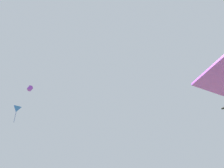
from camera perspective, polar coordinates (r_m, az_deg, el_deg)
name	(u,v)px	position (r m, az deg, el deg)	size (l,w,h in m)	color
distant_kite_purple_low_right	(30,88)	(40.15, -19.65, -1.02)	(1.00, 0.77, 1.05)	purple
distant_kite_blue_mid_left	(17,109)	(26.26, -22.51, -5.78)	(1.14, 1.27, 1.96)	blue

